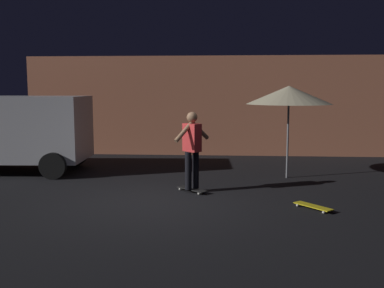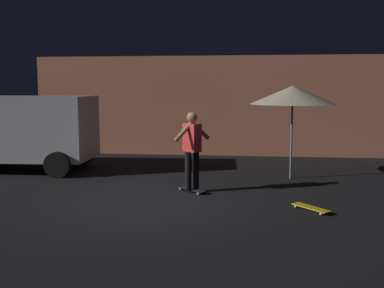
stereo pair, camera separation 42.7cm
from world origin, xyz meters
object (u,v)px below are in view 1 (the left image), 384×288
patio_umbrella (289,95)px  skater (192,145)px  skateboard_spare (313,206)px  skateboard_ridden (192,189)px

patio_umbrella → skater: patio_umbrella is taller
patio_umbrella → skateboard_spare: bearing=-88.7°
skater → skateboard_spare: bearing=-28.0°
skateboard_ridden → skater: (-0.00, -0.00, 0.98)m
patio_umbrella → skater: size_ratio=1.38×
skateboard_ridden → patio_umbrella: bearing=36.8°
skateboard_ridden → skater: skater is taller
skater → patio_umbrella: bearing=36.8°
patio_umbrella → skateboard_ridden: bearing=-143.2°
skateboard_ridden → skateboard_spare: size_ratio=0.98×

